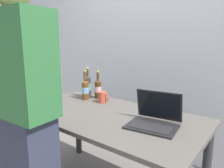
{
  "coord_description": "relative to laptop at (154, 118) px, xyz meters",
  "views": [
    {
      "loc": [
        1.03,
        -1.25,
        1.31
      ],
      "look_at": [
        0.06,
        0.0,
        0.99
      ],
      "focal_mm": 33.91,
      "sensor_mm": 36.0,
      "label": 1
    }
  ],
  "objects": [
    {
      "name": "coffee_mug",
      "position": [
        -0.64,
        0.2,
        0.0
      ],
      "size": [
        0.12,
        0.08,
        0.1
      ],
      "color": "#BF4C33",
      "rests_on": "desk"
    },
    {
      "name": "person_figure",
      "position": [
        -0.49,
        -0.67,
        0.09
      ],
      "size": [
        0.44,
        0.31,
        1.72
      ],
      "color": "#2D3347",
      "rests_on": "ground"
    },
    {
      "name": "back_wall",
      "position": [
        -0.41,
        0.93,
        0.51
      ],
      "size": [
        6.0,
        0.1,
        2.6
      ],
      "primitive_type": "cube",
      "color": "silver",
      "rests_on": "ground"
    },
    {
      "name": "beer_bottle_green",
      "position": [
        -0.84,
        0.18,
        0.06
      ],
      "size": [
        0.07,
        0.07,
        0.29
      ],
      "color": "brown",
      "rests_on": "desk"
    },
    {
      "name": "desk",
      "position": [
        -0.41,
        -0.02,
        -0.16
      ],
      "size": [
        1.54,
        0.81,
        0.74
      ],
      "color": "#56514C",
      "rests_on": "ground"
    },
    {
      "name": "beer_bottle_amber",
      "position": [
        -0.78,
        0.3,
        0.05
      ],
      "size": [
        0.07,
        0.07,
        0.28
      ],
      "color": "#472B14",
      "rests_on": "desk"
    },
    {
      "name": "laptop",
      "position": [
        0.0,
        0.0,
        0.0
      ],
      "size": [
        0.36,
        0.33,
        0.23
      ],
      "color": "black",
      "rests_on": "desk"
    },
    {
      "name": "beer_bottle_dark",
      "position": [
        -0.88,
        0.25,
        0.07
      ],
      "size": [
        0.07,
        0.07,
        0.31
      ],
      "color": "#333333",
      "rests_on": "desk"
    }
  ]
}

